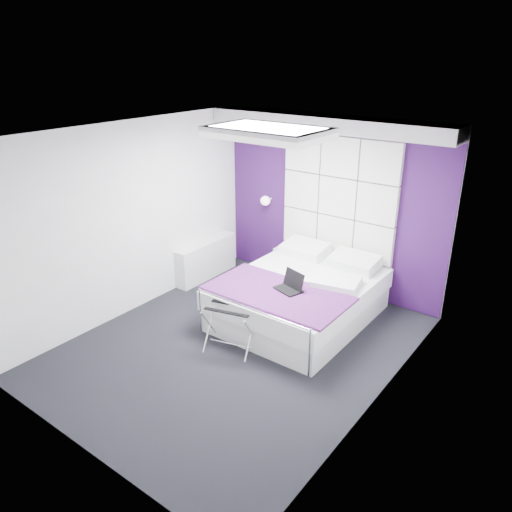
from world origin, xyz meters
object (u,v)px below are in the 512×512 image
at_px(bed, 300,297).
at_px(nightstand, 289,250).
at_px(wall_lamp, 267,200).
at_px(luggage_rack, 230,328).
at_px(radiator, 206,259).
at_px(laptop, 290,285).

distance_m(bed, nightstand, 1.26).
height_order(wall_lamp, luggage_rack, wall_lamp).
distance_m(wall_lamp, nightstand, 0.86).
relative_size(wall_lamp, radiator, 0.12).
bearing_deg(wall_lamp, nightstand, -4.82).
bearing_deg(bed, radiator, 172.98).
height_order(radiator, bed, bed).
height_order(luggage_rack, laptop, laptop).
bearing_deg(nightstand, radiator, -147.14).
bearing_deg(laptop, bed, 119.08).
relative_size(bed, nightstand, 5.26).
distance_m(wall_lamp, radiator, 1.35).
xyz_separation_m(nightstand, luggage_rack, (0.53, -2.11, -0.22)).
xyz_separation_m(wall_lamp, bed, (1.28, -1.00, -0.90)).
xyz_separation_m(luggage_rack, laptop, (0.35, 0.77, 0.39)).
height_order(wall_lamp, radiator, wall_lamp).
height_order(radiator, laptop, laptop).
relative_size(bed, luggage_rack, 3.78).
bearing_deg(radiator, bed, -7.02).
height_order(nightstand, luggage_rack, luggage_rack).
height_order(radiator, luggage_rack, radiator).
relative_size(bed, laptop, 6.40).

